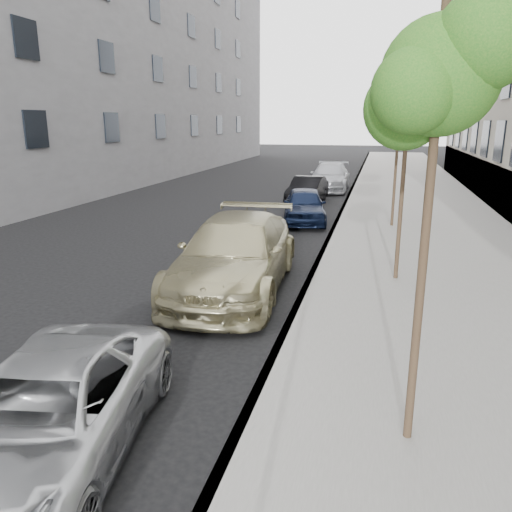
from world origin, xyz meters
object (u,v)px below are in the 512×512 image
at_px(tree_near, 443,78).
at_px(minivan, 45,414).
at_px(tree_far, 401,106).
at_px(tree_mid, 411,95).
at_px(sedan_black, 307,190).
at_px(sedan_rear, 330,177).
at_px(sedan_blue, 304,205).
at_px(suv, 235,255).

relative_size(tree_near, minivan, 1.12).
distance_m(tree_far, minivan, 15.30).
xyz_separation_m(tree_mid, sedan_black, (-3.87, 11.50, -3.74)).
xyz_separation_m(tree_mid, sedan_rear, (-3.33, 16.62, -3.63)).
bearing_deg(tree_mid, sedan_rear, 101.32).
xyz_separation_m(minivan, sedan_blue, (0.74, 14.80, 0.06)).
height_order(minivan, sedan_blue, sedan_blue).
height_order(sedan_blue, sedan_black, sedan_blue).
bearing_deg(sedan_black, sedan_blue, -78.99).
bearing_deg(sedan_blue, sedan_rear, 80.20).
height_order(tree_far, sedan_blue, tree_far).
relative_size(minivan, sedan_black, 1.13).
height_order(sedan_blue, sedan_rear, sedan_rear).
relative_size(tree_far, suv, 0.85).
bearing_deg(tree_mid, tree_near, -90.00).
relative_size(tree_near, sedan_rear, 0.95).
xyz_separation_m(sedan_blue, sedan_black, (-0.54, 4.48, -0.03)).
xyz_separation_m(tree_near, minivan, (-4.07, -1.28, -3.64)).
relative_size(tree_near, sedan_black, 1.27).
relative_size(tree_mid, sedan_black, 1.31).
bearing_deg(suv, tree_near, -57.65).
bearing_deg(tree_far, suv, -115.15).
bearing_deg(suv, tree_mid, 16.90).
bearing_deg(sedan_blue, tree_far, -18.69).
xyz_separation_m(tree_far, minivan, (-4.07, -14.28, -3.70)).
xyz_separation_m(tree_far, sedan_rear, (-3.33, 10.12, -3.56)).
xyz_separation_m(tree_mid, tree_far, (-0.00, 6.50, -0.07)).
xyz_separation_m(minivan, sedan_black, (0.19, 19.28, 0.03)).
height_order(tree_far, minivan, tree_far).
bearing_deg(tree_near, tree_mid, 90.00).
xyz_separation_m(tree_mid, sedan_blue, (-3.33, 7.02, -3.72)).
relative_size(suv, sedan_black, 1.50).
bearing_deg(sedan_blue, tree_near, -85.98).
relative_size(tree_mid, minivan, 1.15).
xyz_separation_m(minivan, suv, (0.38, 6.42, 0.23)).
distance_m(tree_far, sedan_black, 7.32).
relative_size(minivan, suv, 0.76).
height_order(minivan, sedan_black, sedan_black).
bearing_deg(tree_mid, minivan, -117.59).
xyz_separation_m(tree_far, sedan_blue, (-3.33, 0.52, -3.65)).
xyz_separation_m(suv, sedan_black, (-0.18, 12.86, -0.20)).
xyz_separation_m(minivan, sedan_rear, (0.74, 24.40, 0.14)).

